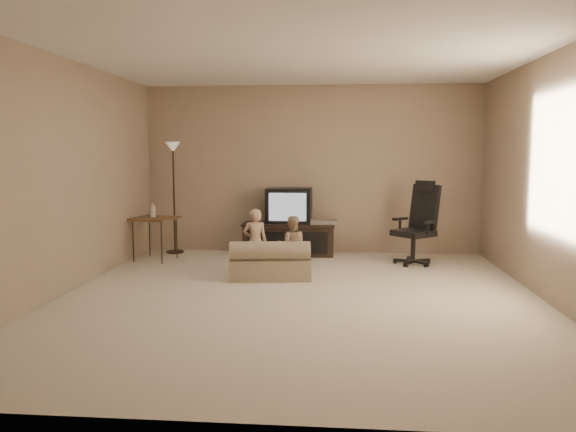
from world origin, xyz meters
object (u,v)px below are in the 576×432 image
object	(u,v)px
tv_stand	(289,227)
office_chair	(417,234)
floor_lamp	(173,172)
toddler_right	(292,245)
side_table	(155,219)
toddler_left	(255,242)
child_sofa	(270,263)

from	to	relation	value
tv_stand	office_chair	size ratio (longest dim) A/B	1.23
floor_lamp	toddler_right	bearing A→B (deg)	-36.30
side_table	toddler_left	distance (m)	1.75
office_chair	side_table	world-z (taller)	office_chair
floor_lamp	toddler_right	distance (m)	2.48
office_chair	side_table	distance (m)	3.62
toddler_right	side_table	bearing A→B (deg)	-26.35
floor_lamp	office_chair	bearing A→B (deg)	-9.07
office_chair	floor_lamp	distance (m)	3.65
tv_stand	office_chair	world-z (taller)	office_chair
tv_stand	office_chair	bearing A→B (deg)	-16.98
toddler_left	child_sofa	bearing A→B (deg)	124.89
toddler_right	floor_lamp	bearing A→B (deg)	-41.12
side_table	toddler_right	bearing A→B (deg)	-21.52
floor_lamp	child_sofa	world-z (taller)	floor_lamp
tv_stand	child_sofa	distance (m)	1.65
floor_lamp	toddler_left	distance (m)	2.17
child_sofa	toddler_right	world-z (taller)	toddler_right
tv_stand	office_chair	distance (m)	1.87
side_table	toddler_right	distance (m)	2.15
tv_stand	side_table	world-z (taller)	tv_stand
child_sofa	toddler_right	distance (m)	0.38
tv_stand	floor_lamp	size ratio (longest dim) A/B	0.83
side_table	toddler_right	xyz separation A→B (m)	(1.99, -0.78, -0.22)
tv_stand	child_sofa	bearing A→B (deg)	-92.48
floor_lamp	toddler_left	bearing A→B (deg)	-44.77
tv_stand	toddler_left	distance (m)	1.46
tv_stand	child_sofa	size ratio (longest dim) A/B	1.36
toddler_left	floor_lamp	bearing A→B (deg)	-56.04
tv_stand	toddler_right	bearing A→B (deg)	-83.19
child_sofa	toddler_left	world-z (taller)	toddler_left
side_table	toddler_left	size ratio (longest dim) A/B	1.00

